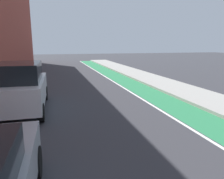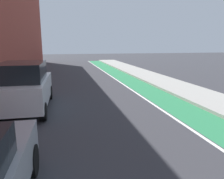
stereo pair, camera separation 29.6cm
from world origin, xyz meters
name	(u,v)px [view 2 (the right image)]	position (x,y,z in m)	size (l,w,h in m)	color
ground_plane	(95,99)	(0.00, 18.04, 0.00)	(96.99, 96.99, 0.00)	#38383D
bike_lane_paint	(144,88)	(3.34, 20.04, 0.00)	(1.60, 44.09, 0.00)	#2D8451
lane_divider_stripe	(130,89)	(2.44, 20.04, 0.00)	(0.12, 44.09, 0.00)	white
sidewalk_right	(174,86)	(5.39, 20.04, 0.07)	(2.50, 44.09, 0.14)	#A8A59E
parked_suv_white	(24,86)	(-3.09, 16.97, 1.02)	(1.99, 4.26, 1.98)	silver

